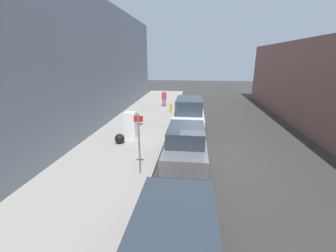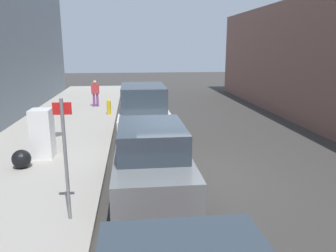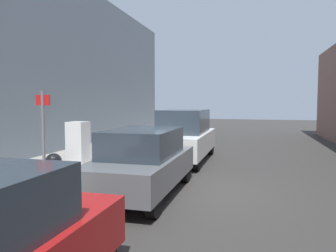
{
  "view_description": "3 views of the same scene",
  "coord_description": "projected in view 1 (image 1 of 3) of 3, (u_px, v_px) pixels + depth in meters",
  "views": [
    {
      "loc": [
        -0.58,
        -10.42,
        4.78
      ],
      "look_at": [
        -1.91,
        0.84,
        1.33
      ],
      "focal_mm": 24.0,
      "sensor_mm": 36.0,
      "label": 1
    },
    {
      "loc": [
        -1.38,
        -8.59,
        3.66
      ],
      "look_at": [
        0.01,
        3.69,
        0.67
      ],
      "focal_mm": 35.0,
      "sensor_mm": 36.0,
      "label": 2
    },
    {
      "loc": [
        1.97,
        -8.68,
        2.46
      ],
      "look_at": [
        -1.42,
        3.99,
        1.51
      ],
      "focal_mm": 35.0,
      "sensor_mm": 36.0,
      "label": 3
    }
  ],
  "objects": [
    {
      "name": "parked_suv_red",
      "position": [
        175.0,
        244.0,
        4.89
      ],
      "size": [
        1.95,
        4.71,
        1.75
      ],
      "color": "red",
      "rests_on": "ground"
    },
    {
      "name": "ground_plane",
      "position": [
        204.0,
        158.0,
        11.22
      ],
      "size": [
        80.0,
        80.0,
        0.0
      ],
      "primitive_type": "plane",
      "color": "#383533"
    },
    {
      "name": "parked_van_white",
      "position": [
        189.0,
        114.0,
        15.48
      ],
      "size": [
        1.99,
        5.07,
        2.15
      ],
      "color": "silver",
      "rests_on": "ground"
    },
    {
      "name": "building_facade_near",
      "position": [
        45.0,
        67.0,
        10.83
      ],
      "size": [
        1.85,
        39.6,
        8.66
      ],
      "primitive_type": "cube",
      "color": "slate",
      "rests_on": "ground"
    },
    {
      "name": "manhole_cover",
      "position": [
        138.0,
        124.0,
        16.19
      ],
      "size": [
        0.7,
        0.7,
        0.02
      ],
      "primitive_type": "cylinder",
      "color": "#47443F",
      "rests_on": "sidewalk_slab"
    },
    {
      "name": "pedestrian_walking_far",
      "position": [
        164.0,
        97.0,
        21.92
      ],
      "size": [
        0.45,
        0.22,
        1.56
      ],
      "rotation": [
        0.0,
        0.0,
        3.03
      ],
      "color": "#7A3D7F",
      "rests_on": "sidewalk_slab"
    },
    {
      "name": "trash_bag",
      "position": [
        120.0,
        139.0,
        12.53
      ],
      "size": [
        0.55,
        0.55,
        0.55
      ],
      "primitive_type": "sphere",
      "color": "black",
      "rests_on": "sidewalk_slab"
    },
    {
      "name": "street_sign_post",
      "position": [
        139.0,
        141.0,
        8.96
      ],
      "size": [
        0.36,
        0.07,
        2.53
      ],
      "color": "slate",
      "rests_on": "sidewalk_slab"
    },
    {
      "name": "sidewalk_slab",
      "position": [
        116.0,
        152.0,
        11.7
      ],
      "size": [
        4.68,
        44.0,
        0.18
      ],
      "primitive_type": "cube",
      "color": "#9E998E",
      "rests_on": "ground"
    },
    {
      "name": "discarded_refrigerator",
      "position": [
        131.0,
        125.0,
        13.22
      ],
      "size": [
        0.64,
        0.7,
        1.58
      ],
      "color": "white",
      "rests_on": "sidewalk_slab"
    },
    {
      "name": "fire_hydrant",
      "position": [
        171.0,
        108.0,
        19.58
      ],
      "size": [
        0.22,
        0.22,
        0.81
      ],
      "color": "gold",
      "rests_on": "sidewalk_slab"
    },
    {
      "name": "parked_suv_gray",
      "position": [
        186.0,
        144.0,
        10.54
      ],
      "size": [
        1.89,
        4.46,
        1.75
      ],
      "color": "slate",
      "rests_on": "ground"
    }
  ]
}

